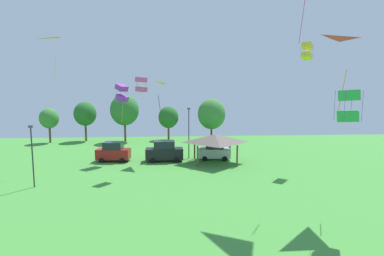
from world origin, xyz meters
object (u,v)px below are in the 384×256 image
kite_flying_3 (154,87)px  treeline_tree_1 (85,114)px  treeline_tree_4 (212,114)px  park_pavilion (215,138)px  light_post_1 (32,152)px  kite_flying_2 (122,93)px  parked_car_third_from_left (214,151)px  treeline_tree_2 (125,110)px  treeline_tree_3 (168,117)px  treeline_tree_0 (49,118)px  kite_flying_7 (60,47)px  parked_car_leftmost (113,152)px  parked_car_second_from_left (164,151)px  kite_flying_11 (348,106)px  kite_flying_6 (360,54)px  kite_flying_5 (141,84)px  light_post_0 (189,130)px  kite_flying_4 (307,51)px

kite_flying_3 → treeline_tree_1: size_ratio=0.46×
kite_flying_3 → treeline_tree_4: bearing=60.9°
park_pavilion → light_post_1: 20.11m
kite_flying_2 → parked_car_third_from_left: kite_flying_2 is taller
park_pavilion → treeline_tree_2: treeline_tree_2 is taller
treeline_tree_3 → treeline_tree_0: bearing=-174.6°
kite_flying_7 → parked_car_leftmost: (5.09, 2.46, -12.65)m
light_post_1 → treeline_tree_3: (12.31, 27.43, 0.88)m
light_post_1 → treeline_tree_2: bearing=80.0°
parked_car_second_from_left → treeline_tree_2: size_ratio=0.56×
treeline_tree_2 → park_pavilion: bearing=-51.6°
kite_flying_11 → treeline_tree_3: (-11.56, 37.36, -3.78)m
kite_flying_3 → parked_car_second_from_left: (1.21, -0.06, -8.13)m
treeline_tree_1 → treeline_tree_4: treeline_tree_4 is taller
kite_flying_3 → kite_flying_6: size_ratio=0.76×
kite_flying_2 → parked_car_third_from_left: (11.76, -0.12, -7.58)m
kite_flying_3 → kite_flying_5: bearing=-101.1°
parked_car_second_from_left → kite_flying_2: bearing=172.4°
light_post_1 → treeline_tree_0: size_ratio=0.96×
parked_car_third_from_left → treeline_tree_4: 17.40m
light_post_0 → kite_flying_6: bearing=-58.6°
kite_flying_2 → treeline_tree_4: 22.02m
parked_car_third_from_left → treeline_tree_2: 21.31m
light_post_0 → treeline_tree_0: light_post_0 is taller
kite_flying_4 → treeline_tree_3: bearing=127.1°
treeline_tree_0 → light_post_0: bearing=-31.3°
parked_car_second_from_left → light_post_0: light_post_0 is taller
kite_flying_4 → treeline_tree_2: size_ratio=0.24×
kite_flying_3 → park_pavilion: bearing=-9.4°
park_pavilion → kite_flying_7: bearing=-177.3°
kite_flying_5 → light_post_0: bearing=50.6°
light_post_1 → treeline_tree_3: bearing=65.8°
kite_flying_11 → treeline_tree_2: kite_flying_11 is taller
parked_car_second_from_left → treeline_tree_2: (-7.32, 16.05, 4.38)m
kite_flying_7 → treeline_tree_0: kite_flying_7 is taller
parked_car_third_from_left → treeline_tree_3: bearing=113.5°
treeline_tree_3 → treeline_tree_2: bearing=-168.0°
kite_flying_2 → kite_flying_5: size_ratio=3.01×
parked_car_second_from_left → treeline_tree_4: size_ratio=0.63×
treeline_tree_0 → kite_flying_11: bearing=-47.7°
treeline_tree_0 → treeline_tree_2: 13.04m
kite_flying_2 → kite_flying_7: 8.59m
treeline_tree_3 → parked_car_leftmost: bearing=-111.8°
parked_car_second_from_left → treeline_tree_0: (-20.28, 15.73, 2.98)m
kite_flying_5 → kite_flying_7: (-9.34, 3.21, 4.26)m
kite_flying_11 → park_pavilion: bearing=107.0°
kite_flying_3 → light_post_0: size_ratio=0.48×
kite_flying_3 → treeline_tree_0: bearing=140.6°
kite_flying_3 → parked_car_second_from_left: 8.22m
treeline_tree_0 → treeline_tree_2: bearing=1.4°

